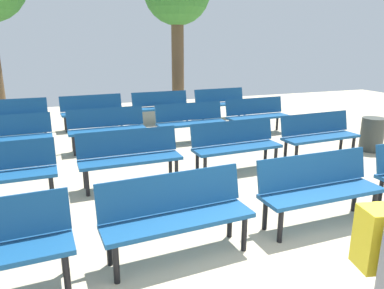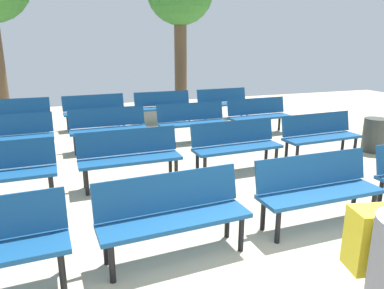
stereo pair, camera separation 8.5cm
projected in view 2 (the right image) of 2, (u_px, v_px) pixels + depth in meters
bench_r0_c1 at (173, 211)px, 3.80m from camera, size 1.62×0.57×0.87m
bench_r0_c2 at (317, 186)px, 4.46m from camera, size 1.60×0.50×0.87m
bench_r1_c1 at (129, 154)px, 5.75m from camera, size 1.61×0.51×0.87m
bench_r1_c2 at (236, 143)px, 6.37m from camera, size 1.62×0.55×0.87m
bench_r1_c3 at (320, 133)px, 7.05m from camera, size 1.62×0.55×0.87m
bench_r2_c0 at (9, 135)px, 6.96m from camera, size 1.61×0.52×0.87m
bench_r2_c1 at (108, 126)px, 7.68m from camera, size 1.61×0.50×0.87m
bench_r2_c2 at (192, 120)px, 8.30m from camera, size 1.61×0.50×0.87m
bench_r2_c3 at (259, 114)px, 9.00m from camera, size 1.62×0.55×0.87m
bench_r3_c0 at (16, 114)px, 8.94m from camera, size 1.60×0.49×0.87m
bench_r3_c1 at (95, 109)px, 9.60m from camera, size 1.63×0.57×0.87m
bench_r3_c2 at (163, 105)px, 10.24m from camera, size 1.61×0.50×0.87m
bench_r3_c3 at (223, 101)px, 10.90m from camera, size 1.62×0.56×0.87m
trash_bin at (374, 135)px, 7.55m from camera, size 0.46×0.46×0.70m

